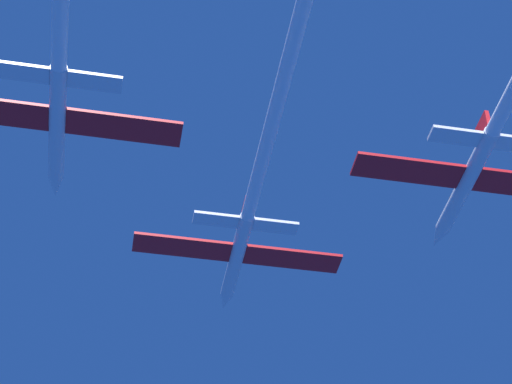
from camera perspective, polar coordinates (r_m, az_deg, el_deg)
jet_lead at (r=77.49m, az=1.32°, el=5.45°), size 20.73×71.03×3.43m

